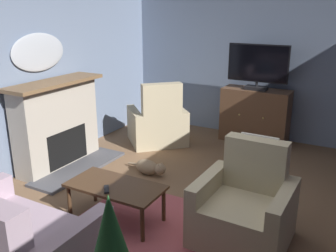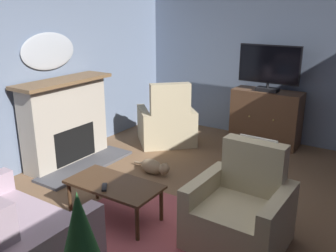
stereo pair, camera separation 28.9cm
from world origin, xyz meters
TOP-DOWN VIEW (x-y plane):
  - ground_plane at (0.00, 0.00)m, footprint 5.61×7.30m
  - wall_back at (0.00, 3.40)m, footprint 5.61×0.10m
  - wall_left at (-2.56, 0.00)m, footprint 0.10×7.30m
  - rug_central at (0.07, -0.33)m, footprint 2.13×1.76m
  - fireplace at (-2.23, 0.60)m, footprint 0.83×1.57m
  - wall_mirror_oval at (-2.48, 0.60)m, footprint 0.06×0.95m
  - tv_cabinet at (0.01, 3.05)m, footprint 1.15×0.49m
  - television at (0.01, 3.00)m, footprint 1.02×0.20m
  - coffee_table at (-0.58, -0.23)m, footprint 1.07×0.55m
  - tv_remote at (-0.59, -0.37)m, footprint 0.15×0.16m
  - sofa_floral at (-0.77, -1.46)m, footprint 1.42×0.92m
  - armchair_near_window at (-1.43, 2.12)m, footprint 1.24×1.24m
  - armchair_in_far_corner at (0.77, 0.12)m, footprint 0.92×0.86m
  - cat at (-0.88, 0.95)m, footprint 0.70×0.26m

SIDE VIEW (x-z plane):
  - ground_plane at x=0.00m, z-range -0.04..0.00m
  - rug_central at x=0.07m, z-range 0.00..0.01m
  - cat at x=-0.88m, z-range 0.00..0.23m
  - armchair_in_far_corner at x=0.77m, z-range -0.18..0.84m
  - sofa_floral at x=-0.77m, z-range -0.16..0.83m
  - armchair_near_window at x=-1.43m, z-range -0.22..0.90m
  - coffee_table at x=-0.58m, z-range 0.17..0.60m
  - tv_remote at x=-0.59m, z-range 0.43..0.45m
  - tv_cabinet at x=0.01m, z-range -0.02..0.92m
  - fireplace at x=-2.23m, z-range -0.03..1.26m
  - television at x=0.01m, z-range 0.97..1.73m
  - wall_back at x=0.00m, z-range 0.00..2.75m
  - wall_left at x=-2.56m, z-range 0.00..2.75m
  - wall_mirror_oval at x=-2.48m, z-range 1.41..1.95m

